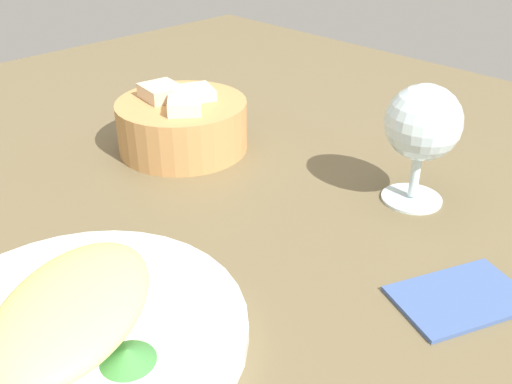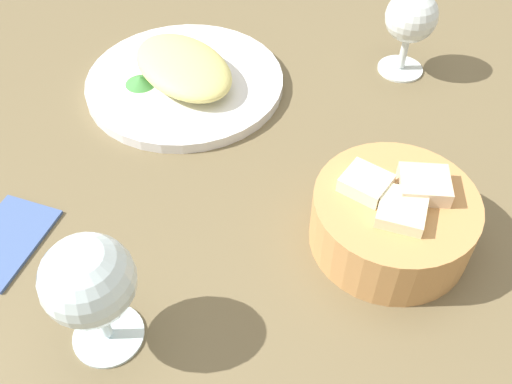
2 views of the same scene
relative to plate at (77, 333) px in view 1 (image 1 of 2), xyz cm
name	(u,v)px [view 1 (image 1 of 2)]	position (x,y,z in cm)	size (l,w,h in cm)	color
ground_plane	(179,256)	(13.06, 4.45, -1.70)	(140.00, 140.00, 2.00)	brown
plate	(77,333)	(0.00, 0.00, 0.00)	(26.16, 26.16, 1.40)	silver
omelette	(72,308)	(0.00, 0.00, 2.52)	(16.42, 10.35, 3.63)	#DBD177
lettuce_garnish	(128,355)	(0.88, -5.71, 1.23)	(4.03, 4.03, 1.05)	#3C823B
bread_basket	(182,123)	(27.26, 21.56, 2.78)	(16.32, 16.32, 8.03)	tan
wine_glass_near	(423,127)	(36.70, -6.27, 7.88)	(7.88, 7.88, 13.01)	silver
folded_napkin	(461,296)	(25.21, -18.20, -0.30)	(11.00, 7.00, 0.80)	#415B96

